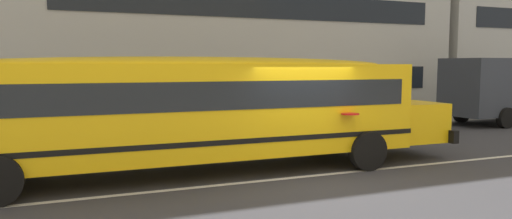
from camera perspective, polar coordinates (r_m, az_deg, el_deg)
The scene contains 6 objects.
ground_plane at distance 10.83m, azimuth 6.01°, elevation -8.14°, with size 400.00×400.00×0.00m, color #38383D.
sidewalk_far at distance 18.44m, azimuth -6.16°, elevation -2.48°, with size 120.00×3.00×0.01m, color gray.
lane_centreline at distance 10.83m, azimuth 6.01°, elevation -8.13°, with size 110.00×0.16×0.01m, color silver.
school_bus at distance 10.96m, azimuth -6.31°, elevation 0.62°, with size 12.23×2.93×2.73m.
box_truck at distance 23.02m, azimuth 28.23°, elevation 2.31°, with size 6.11×2.63×2.82m.
apartment_block_far_right at distance 36.33m, azimuth 26.38°, elevation 11.38°, with size 15.23×10.25×13.30m.
Camera 1 is at (-4.95, -9.29, 2.54)m, focal length 32.78 mm.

